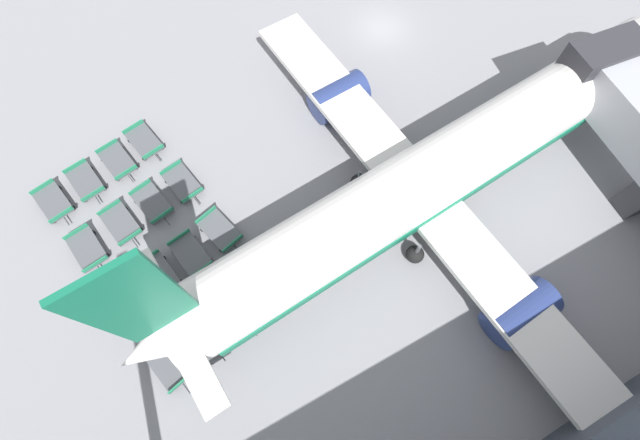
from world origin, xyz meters
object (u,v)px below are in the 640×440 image
baggage_dolly_row_mid_a_col_a (86,182)px  baggage_dolly_row_mid_a_col_d (203,333)px  baggage_dolly_row_mid_a_col_c (160,276)px  baggage_dolly_row_far_col_c (220,231)px  baggage_dolly_row_near_col_c (124,302)px  baggage_dolly_row_mid_b_col_a (118,161)px  baggage_dolly_row_mid_b_col_d (237,308)px  baggage_dolly_row_near_col_d (168,364)px  baggage_dolly_row_mid_b_col_c (191,255)px  baggage_dolly_row_far_col_d (265,284)px  airplane (431,176)px  baggage_dolly_row_near_col_a (53,203)px  baggage_dolly_row_near_col_b (87,249)px  baggage_dolly_row_far_col_a (144,141)px  baggage_dolly_row_mid_b_col_b (152,203)px  baggage_dolly_row_mid_a_col_b (121,224)px  baggage_dolly_row_far_col_b (183,183)px

baggage_dolly_row_mid_a_col_a → baggage_dolly_row_mid_a_col_d: 13.56m
baggage_dolly_row_mid_a_col_c → baggage_dolly_row_far_col_c: size_ratio=1.00×
baggage_dolly_row_near_col_c → baggage_dolly_row_far_col_c: 7.09m
baggage_dolly_row_mid_b_col_a → baggage_dolly_row_mid_a_col_d: bearing=3.4°
baggage_dolly_row_mid_b_col_a → baggage_dolly_row_mid_b_col_d: size_ratio=1.00×
baggage_dolly_row_far_col_c → baggage_dolly_row_near_col_d: bearing=-42.9°
baggage_dolly_row_far_col_c → baggage_dolly_row_mid_b_col_a: bearing=-152.6°
baggage_dolly_row_mid_b_col_c → baggage_dolly_row_far_col_d: (3.89, 3.31, 0.00)m
baggage_dolly_row_mid_a_col_a → baggage_dolly_row_far_col_c: bearing=41.1°
airplane → baggage_dolly_row_near_col_a: size_ratio=11.36×
airplane → baggage_dolly_row_near_col_c: size_ratio=11.38×
baggage_dolly_row_near_col_b → baggage_dolly_row_mid_a_col_a: 5.00m
airplane → baggage_dolly_row_far_col_d: bearing=-87.3°
baggage_dolly_row_far_col_d → baggage_dolly_row_far_col_c: bearing=-166.8°
baggage_dolly_row_near_col_b → baggage_dolly_row_mid_b_col_a: (-5.39, 3.67, 0.00)m
baggage_dolly_row_near_col_a → baggage_dolly_row_near_col_c: (8.65, 2.06, 0.00)m
baggage_dolly_row_near_col_b → baggage_dolly_row_far_col_a: (-6.09, 5.84, 0.00)m
baggage_dolly_row_near_col_b → baggage_dolly_row_mid_b_col_b: bearing=103.9°
baggage_dolly_row_near_col_b → baggage_dolly_row_mid_b_col_c: (3.45, 5.67, 0.00)m
baggage_dolly_row_mid_a_col_b → baggage_dolly_row_far_col_d: same height
baggage_dolly_row_mid_b_col_b → baggage_dolly_row_far_col_a: (-4.92, 1.13, 0.00)m
baggage_dolly_row_near_col_c → baggage_dolly_row_far_col_b: size_ratio=1.00×
baggage_dolly_row_far_col_c → baggage_dolly_row_far_col_d: 4.68m
airplane → baggage_dolly_row_mid_b_col_c: size_ratio=11.37×
baggage_dolly_row_near_col_a → baggage_dolly_row_mid_b_col_d: size_ratio=1.00×
airplane → baggage_dolly_row_near_col_c: 20.20m
baggage_dolly_row_mid_b_col_d → baggage_dolly_row_far_col_a: (-13.98, -1.01, 0.00)m
airplane → baggage_dolly_row_mid_b_col_a: 21.24m
baggage_dolly_row_near_col_a → baggage_dolly_row_near_col_d: size_ratio=1.00×
baggage_dolly_row_mid_b_col_b → baggage_dolly_row_far_col_b: same height
airplane → baggage_dolly_row_mid_a_col_d: bearing=-84.6°
baggage_dolly_row_far_col_a → baggage_dolly_row_mid_a_col_b: bearing=-32.3°
baggage_dolly_row_near_col_a → baggage_dolly_row_mid_b_col_c: size_ratio=1.00×
baggage_dolly_row_mid_b_col_d → baggage_dolly_row_far_col_c: (-5.10, 1.05, 0.00)m
baggage_dolly_row_near_col_b → baggage_dolly_row_near_col_c: (4.35, 0.99, 0.00)m
baggage_dolly_row_far_col_d → baggage_dolly_row_near_col_d: bearing=-76.4°
baggage_dolly_row_mid_b_col_a → baggage_dolly_row_far_col_b: (3.75, 3.36, 0.00)m
baggage_dolly_row_near_col_d → baggage_dolly_row_mid_b_col_d: (-1.11, 4.72, 0.00)m
baggage_dolly_row_far_col_b → baggage_dolly_row_mid_a_col_b: bearing=-78.3°
baggage_dolly_row_mid_a_col_d → baggage_dolly_row_mid_b_col_b: size_ratio=1.00×
baggage_dolly_row_mid_a_col_c → baggage_dolly_row_far_col_c: same height
baggage_dolly_row_mid_b_col_b → baggage_dolly_row_near_col_c: bearing=-34.0°
baggage_dolly_row_mid_b_col_a → baggage_dolly_row_near_col_d: bearing=-6.1°
baggage_dolly_row_far_col_b → baggage_dolly_row_mid_b_col_a: bearing=-138.1°
airplane → baggage_dolly_row_mid_b_col_c: bearing=-102.4°
baggage_dolly_row_near_col_b → baggage_dolly_row_near_col_d: (9.00, 2.14, 0.00)m
baggage_dolly_row_near_col_b → baggage_dolly_row_mid_a_col_b: same height
baggage_dolly_row_mid_a_col_c → baggage_dolly_row_mid_b_col_d: size_ratio=1.00×
baggage_dolly_row_near_col_b → baggage_dolly_row_mid_b_col_b: size_ratio=1.00×
baggage_dolly_row_mid_a_col_b → baggage_dolly_row_far_col_d: bearing=39.2°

